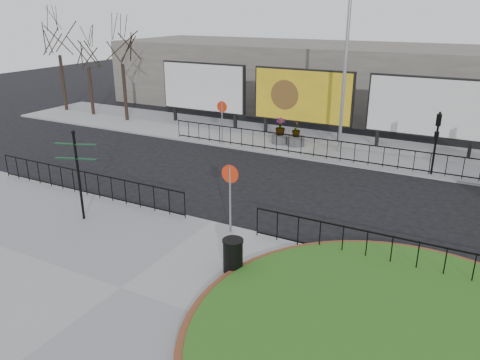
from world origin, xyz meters
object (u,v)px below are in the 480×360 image
Objects in this scene: planter_b at (296,138)px; planter_a at (280,134)px; fingerpost_sign at (78,167)px; litter_bin at (233,255)px; lamp_post at (345,64)px; billboard_mid at (302,96)px.

planter_a is at bearing -180.00° from planter_b.
litter_bin is (6.76, -0.64, -1.53)m from fingerpost_sign.
fingerpost_sign is 2.45× the size of planter_b.
planter_b is (-2.56, -0.00, -4.25)m from lamp_post.
fingerpost_sign is (-5.89, -13.07, -2.65)m from lamp_post.
planter_b is (-3.43, 13.72, -0.07)m from litter_bin.
planter_a is 0.99m from planter_b.
lamp_post is 5.46m from planter_a.
lamp_post is 2.71× the size of fingerpost_sign.
billboard_mid is at bearing 62.76° from fingerpost_sign.
billboard_mid is 0.67× the size of lamp_post.
litter_bin is at bearing -75.95° from planter_b.
planter_a reaches higher than planter_b.
billboard_mid reaches higher than planter_b.
planter_b is at bearing -180.00° from lamp_post.
fingerpost_sign reaches higher than planter_b.
billboard_mid is 4.23m from lamp_post.
planter_a is 1.07× the size of planter_b.
billboard_mid is at bearing 102.74° from planter_b.
lamp_post is (3.01, -1.97, 2.23)m from billboard_mid.
planter_a is at bearing 107.85° from litter_bin.
billboard_mid is 16.28m from litter_bin.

